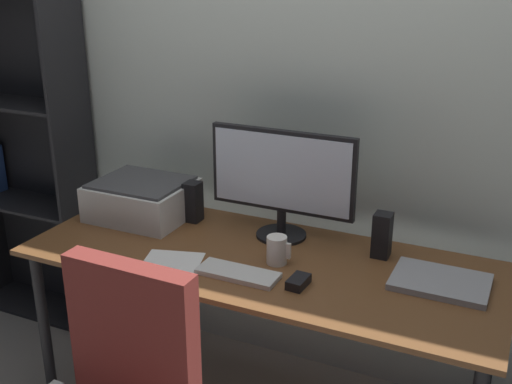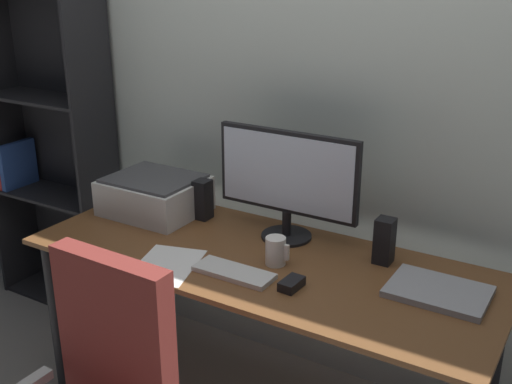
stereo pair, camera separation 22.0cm
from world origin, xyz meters
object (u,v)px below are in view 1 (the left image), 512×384
at_px(monitor, 283,177).
at_px(coffee_mug, 277,250).
at_px(desk, 260,276).
at_px(mouse, 298,282).
at_px(laptop, 440,282).
at_px(printer, 142,199).
at_px(speaker_right, 382,235).
at_px(bookshelf, 25,154).
at_px(keyboard, 238,273).
at_px(speaker_left, 193,202).

xyz_separation_m(monitor, coffee_mug, (0.07, -0.22, -0.20)).
bearing_deg(desk, monitor, 88.97).
bearing_deg(monitor, mouse, -59.48).
distance_m(laptop, printer, 1.26).
bearing_deg(printer, speaker_right, 2.80).
bearing_deg(speaker_right, printer, -177.20).
xyz_separation_m(speaker_right, bookshelf, (-1.87, 0.15, 0.03)).
distance_m(speaker_right, bookshelf, 1.88).
bearing_deg(monitor, coffee_mug, -71.74).
height_order(speaker_right, bookshelf, bookshelf).
height_order(monitor, mouse, monitor).
xyz_separation_m(coffee_mug, speaker_right, (0.33, 0.21, 0.03)).
relative_size(laptop, bookshelf, 0.19).
relative_size(laptop, speaker_right, 1.88).
height_order(desk, monitor, monitor).
xyz_separation_m(keyboard, printer, (-0.61, 0.31, 0.07)).
relative_size(speaker_left, printer, 0.43).
relative_size(desk, mouse, 18.43).
xyz_separation_m(laptop, printer, (-1.26, 0.08, 0.07)).
relative_size(mouse, laptop, 0.30).
bearing_deg(monitor, desk, -91.03).
distance_m(monitor, speaker_left, 0.43).
bearing_deg(bookshelf, speaker_left, -8.06).
bearing_deg(bookshelf, speaker_right, -4.63).
xyz_separation_m(desk, printer, (-0.62, 0.15, 0.16)).
bearing_deg(speaker_left, laptop, -7.15).
distance_m(mouse, speaker_right, 0.40).
xyz_separation_m(keyboard, mouse, (0.22, 0.02, 0.01)).
height_order(mouse, bookshelf, bookshelf).
distance_m(mouse, speaker_left, 0.70).
bearing_deg(keyboard, mouse, 5.47).
relative_size(desk, monitor, 3.02).
bearing_deg(coffee_mug, speaker_left, 155.67).
relative_size(mouse, printer, 0.24).
distance_m(monitor, laptop, 0.70).
relative_size(monitor, mouse, 6.10).
distance_m(desk, monitor, 0.39).
bearing_deg(desk, laptop, 5.94).
distance_m(keyboard, speaker_right, 0.55).
relative_size(keyboard, printer, 0.72).
xyz_separation_m(mouse, laptop, (0.43, 0.21, -0.01)).
height_order(monitor, printer, monitor).
bearing_deg(laptop, speaker_left, 173.16).
bearing_deg(monitor, bookshelf, 174.42).
distance_m(coffee_mug, speaker_left, 0.52).
distance_m(coffee_mug, speaker_right, 0.39).
distance_m(mouse, laptop, 0.48).
distance_m(speaker_left, printer, 0.23).
xyz_separation_m(monitor, printer, (-0.62, -0.06, -0.17)).
relative_size(desk, keyboard, 6.10).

